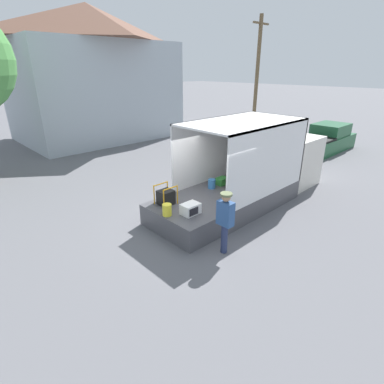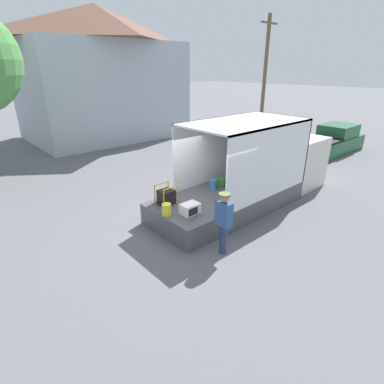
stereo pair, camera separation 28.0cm
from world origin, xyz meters
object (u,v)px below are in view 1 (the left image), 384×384
(orange_bucket, at_px, (167,210))
(worker_person, at_px, (225,217))
(portable_generator, at_px, (166,197))
(microwave, at_px, (190,209))
(utility_pole, at_px, (257,73))
(box_truck, at_px, (265,171))
(pickup_truck_green, at_px, (325,140))

(orange_bucket, xyz_separation_m, worker_person, (0.57, -1.70, 0.20))
(worker_person, bearing_deg, orange_bucket, 108.69)
(portable_generator, relative_size, orange_bucket, 1.79)
(microwave, bearing_deg, utility_pole, 29.66)
(microwave, relative_size, worker_person, 0.31)
(orange_bucket, bearing_deg, worker_person, -71.31)
(worker_person, height_order, utility_pole, utility_pole)
(worker_person, bearing_deg, box_truck, 21.13)
(pickup_truck_green, bearing_deg, box_truck, -171.53)
(orange_bucket, bearing_deg, pickup_truck_green, 5.35)
(utility_pole, bearing_deg, box_truck, -142.34)
(worker_person, distance_m, utility_pole, 18.13)
(box_truck, bearing_deg, portable_generator, 172.16)
(orange_bucket, distance_m, utility_pole, 17.81)
(box_truck, height_order, utility_pole, utility_pole)
(worker_person, relative_size, pickup_truck_green, 0.36)
(portable_generator, relative_size, utility_pole, 0.08)
(worker_person, xyz_separation_m, utility_pole, (14.92, 9.80, 3.18))
(worker_person, relative_size, utility_pole, 0.21)
(microwave, distance_m, orange_bucket, 0.68)
(microwave, distance_m, worker_person, 1.31)
(utility_pole, bearing_deg, portable_generator, -153.53)
(pickup_truck_green, distance_m, utility_pole, 8.10)
(box_truck, distance_m, utility_pole, 13.66)
(microwave, distance_m, portable_generator, 1.04)
(orange_bucket, distance_m, worker_person, 1.80)
(orange_bucket, bearing_deg, portable_generator, 52.55)
(portable_generator, distance_m, orange_bucket, 0.81)
(portable_generator, distance_m, pickup_truck_green, 12.73)
(microwave, relative_size, orange_bucket, 1.54)
(portable_generator, height_order, utility_pole, utility_pole)
(portable_generator, height_order, orange_bucket, portable_generator)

